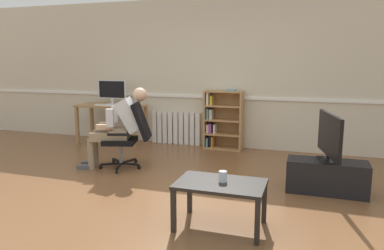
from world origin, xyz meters
name	(u,v)px	position (x,y,z in m)	size (l,w,h in m)	color
ground_plane	(159,192)	(0.00, 0.00, 0.00)	(18.00, 18.00, 0.00)	brown
back_wall	(215,74)	(0.00, 2.65, 1.35)	(12.00, 0.13, 2.70)	beige
computer_desk	(111,111)	(-1.89, 2.15, 0.64)	(1.29, 0.57, 0.76)	#9E7547
imac_monitor	(112,90)	(-1.91, 2.23, 1.02)	(0.58, 0.14, 0.46)	silver
keyboard	(106,105)	(-1.92, 2.01, 0.77)	(0.43, 0.12, 0.02)	white
computer_mouse	(123,105)	(-1.58, 2.03, 0.77)	(0.06, 0.10, 0.03)	white
bookshelf	(221,120)	(0.18, 2.44, 0.52)	(0.69, 0.29, 1.08)	#AD7F4C
radiator	(176,128)	(-0.73, 2.54, 0.31)	(0.97, 0.08, 0.62)	white
office_chair	(130,133)	(-0.82, 0.84, 0.53)	(0.78, 0.65, 0.98)	black
person_seated	(119,125)	(-0.97, 0.79, 0.65)	(1.04, 0.58, 1.20)	#937F60
tv_stand	(327,177)	(1.94, 0.64, 0.20)	(0.94, 0.37, 0.40)	black
tv_screen	(330,136)	(1.94, 0.64, 0.70)	(0.27, 0.86, 0.57)	black
coffee_table	(220,188)	(0.94, -0.68, 0.39)	(0.84, 0.53, 0.45)	black
drinking_glass	(223,176)	(0.95, -0.65, 0.50)	(0.08, 0.08, 0.11)	silver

